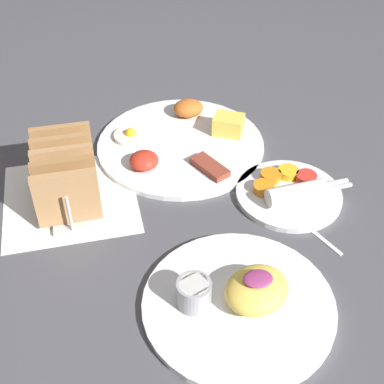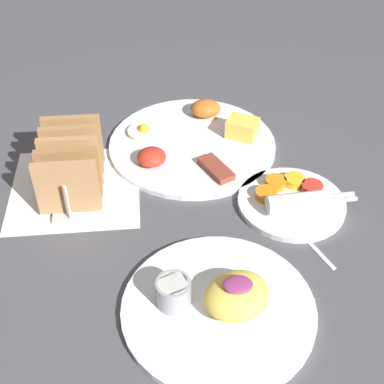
% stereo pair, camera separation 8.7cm
% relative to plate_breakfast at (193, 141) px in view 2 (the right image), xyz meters
% --- Properties ---
extents(ground_plane, '(3.00, 3.00, 0.00)m').
position_rel_plate_breakfast_xyz_m(ground_plane, '(-0.01, -0.17, -0.01)').
color(ground_plane, '#47474C').
extents(napkin_flat, '(0.22, 0.22, 0.00)m').
position_rel_plate_breakfast_xyz_m(napkin_flat, '(-0.22, -0.11, -0.01)').
color(napkin_flat, white).
rests_on(napkin_flat, ground_plane).
extents(plate_breakfast, '(0.32, 0.32, 0.05)m').
position_rel_plate_breakfast_xyz_m(plate_breakfast, '(0.00, 0.00, 0.00)').
color(plate_breakfast, white).
rests_on(plate_breakfast, ground_plane).
extents(plate_condiments, '(0.19, 0.18, 0.04)m').
position_rel_plate_breakfast_xyz_m(plate_condiments, '(0.15, -0.19, 0.00)').
color(plate_condiments, white).
rests_on(plate_condiments, ground_plane).
extents(plate_foreground, '(0.27, 0.27, 0.06)m').
position_rel_plate_breakfast_xyz_m(plate_foreground, '(-0.00, -0.39, 0.00)').
color(plate_foreground, white).
rests_on(plate_foreground, ground_plane).
extents(toast_rack, '(0.10, 0.18, 0.10)m').
position_rel_plate_breakfast_xyz_m(toast_rack, '(-0.22, -0.11, 0.04)').
color(toast_rack, '#B7B7BC').
rests_on(toast_rack, ground_plane).
extents(teaspoon, '(0.06, 0.12, 0.01)m').
position_rel_plate_breakfast_xyz_m(teaspoon, '(0.14, -0.25, -0.01)').
color(teaspoon, silver).
rests_on(teaspoon, ground_plane).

